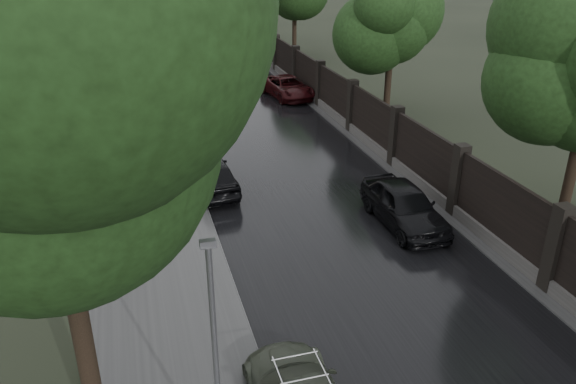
% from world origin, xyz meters
% --- Properties ---
extents(fence_right, '(0.45, 75.72, 2.70)m').
position_xyz_m(fence_right, '(4.60, 32.01, 1.01)').
color(fence_right, '#383533').
rests_on(fence_right, ground).
extents(tree_left_near, '(5.44, 5.44, 9.16)m').
position_xyz_m(tree_left_near, '(-7.60, 3.00, 6.42)').
color(tree_left_near, black).
rests_on(tree_left_near, ground).
extents(tree_left_far, '(4.25, 4.25, 7.39)m').
position_xyz_m(tree_left_far, '(-8.00, 30.00, 5.24)').
color(tree_left_far, black).
rests_on(tree_left_far, ground).
extents(tree_right_b, '(4.08, 4.08, 7.01)m').
position_xyz_m(tree_right_b, '(7.50, 22.00, 4.95)').
color(tree_right_b, black).
rests_on(tree_right_b, ground).
extents(lamp_post, '(0.25, 0.12, 5.11)m').
position_xyz_m(lamp_post, '(-5.40, 1.50, 2.67)').
color(lamp_post, '#59595E').
rests_on(lamp_post, ground).
extents(traffic_light, '(0.16, 0.32, 4.00)m').
position_xyz_m(traffic_light, '(-4.30, 24.99, 2.40)').
color(traffic_light, '#59595E').
rests_on(traffic_light, ground).
extents(hatchback_left, '(2.05, 4.35, 1.44)m').
position_xyz_m(hatchback_left, '(-3.60, 14.63, 0.72)').
color(hatchback_left, black).
rests_on(hatchback_left, ground).
extents(car_right_near, '(1.83, 4.39, 1.48)m').
position_xyz_m(car_right_near, '(2.46, 9.84, 0.74)').
color(car_right_near, black).
rests_on(car_right_near, ground).
extents(car_right_far, '(2.77, 4.94, 1.31)m').
position_xyz_m(car_right_far, '(3.29, 27.39, 0.65)').
color(car_right_far, black).
rests_on(car_right_far, ground).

